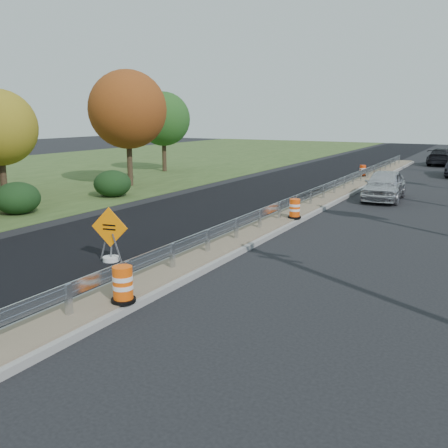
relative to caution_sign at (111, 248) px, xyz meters
The scene contains 15 objects.
ground 4.59m from the caution_sign, 57.22° to the left, with size 140.00×140.00×0.00m, color black.
grass_verge_near 25.60m from the caution_sign, 147.26° to the left, with size 30.00×120.00×0.03m, color #374E21.
milled_overlay 13.98m from the caution_sign, 97.93° to the left, with size 7.20×120.00×0.01m, color black.
median 12.10m from the caution_sign, 78.20° to the left, with size 1.60×55.00×0.23m.
guardrail 13.08m from the caution_sign, 79.10° to the left, with size 0.10×46.15×0.72m.
hedge_mid 9.82m from the caution_sign, 156.95° to the left, with size 2.09×2.09×1.52m, color black.
hedge_north 13.02m from the caution_sign, 130.91° to the left, with size 2.09×2.09×1.52m, color black.
tree_near_red 17.94m from the caution_sign, 127.26° to the left, with size 4.95×4.95×7.35m.
tree_near_back 25.97m from the caution_sign, 121.77° to the left, with size 4.29×4.29×6.37m.
caution_sign is the anchor object (origin of this frame).
barrel_median_near 4.25m from the caution_sign, 44.61° to the right, with size 0.59×0.59×0.86m.
barrel_median_mid 8.72m from the caution_sign, 69.72° to the left, with size 0.56×0.56×0.82m.
barrel_median_far 24.61m from the caution_sign, 85.52° to the left, with size 0.54×0.54×0.79m.
car_silver 17.05m from the caution_sign, 72.58° to the left, with size 1.92×4.77×1.62m, color silver.
car_dark_far 39.03m from the caution_sign, 81.49° to the left, with size 2.18×5.35×1.55m, color black.
Camera 1 is at (8.01, -15.41, 4.55)m, focal length 40.00 mm.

